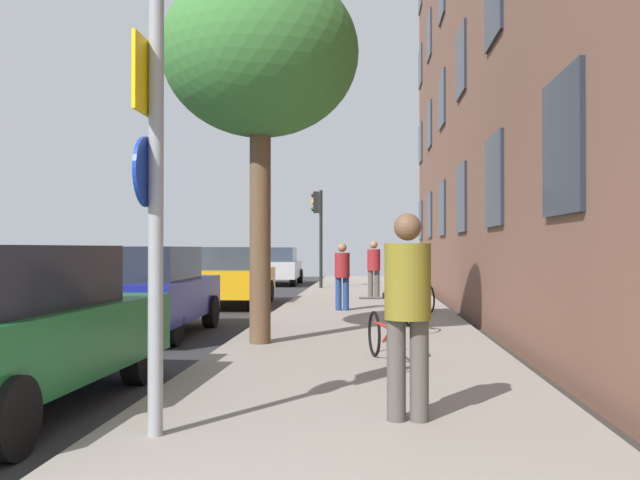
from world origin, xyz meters
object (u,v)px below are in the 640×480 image
object	(u,v)px
car_0	(1,327)
car_1	(147,290)
bicycle_1	(414,310)
bicycle_2	(422,296)
tree_near	(260,56)
car_3	(278,266)
sign_post	(153,189)
traffic_light	(318,221)
car_2	(232,276)
pedestrian_1	(342,272)
bicycle_0	(384,336)
pedestrian_0	(408,302)
pedestrian_2	(374,266)

from	to	relation	value
car_0	car_1	size ratio (longest dim) A/B	1.07
bicycle_1	bicycle_2	size ratio (longest dim) A/B	0.95
tree_near	car_3	size ratio (longest dim) A/B	1.31
sign_post	traffic_light	size ratio (longest dim) A/B	0.95
car_2	bicycle_1	bearing A→B (deg)	-52.49
traffic_light	pedestrian_1	distance (m)	9.29
sign_post	bicycle_0	size ratio (longest dim) A/B	2.14
bicycle_2	car_1	distance (m)	6.58
traffic_light	car_3	bearing A→B (deg)	117.71
tree_near	car_2	xyz separation A→B (m)	(-2.08, 7.96, -3.78)
bicycle_1	car_3	bearing A→B (deg)	105.97
car_3	pedestrian_0	bearing A→B (deg)	-79.59
bicycle_0	pedestrian_1	xyz separation A→B (m)	(-0.82, 7.30, 0.56)
tree_near	bicycle_2	xyz separation A→B (m)	(2.95, 5.49, -4.14)
pedestrian_1	pedestrian_2	size ratio (longest dim) A/B	0.95
pedestrian_2	car_3	xyz separation A→B (m)	(-4.07, 9.29, -0.24)
bicycle_0	pedestrian_2	bearing A→B (deg)	90.24
car_2	car_1	bearing A→B (deg)	-92.17
traffic_light	bicycle_1	bearing A→B (deg)	-77.98
pedestrian_0	car_1	world-z (taller)	pedestrian_0
tree_near	car_1	bearing A→B (deg)	146.06
bicycle_0	tree_near	bearing A→B (deg)	138.17
bicycle_2	bicycle_1	bearing A→B (deg)	-96.88
sign_post	traffic_light	world-z (taller)	traffic_light
car_2	pedestrian_1	bearing A→B (deg)	-36.69
sign_post	bicycle_2	bearing A→B (deg)	74.50
pedestrian_0	car_0	xyz separation A→B (m)	(-3.86, 0.40, -0.30)
traffic_light	car_2	distance (m)	7.21
sign_post	bicycle_2	world-z (taller)	sign_post
bicycle_0	car_2	world-z (taller)	car_2
bicycle_1	car_2	size ratio (longest dim) A/B	0.36
pedestrian_0	car_0	distance (m)	3.89
car_3	bicycle_0	bearing A→B (deg)	-78.51
sign_post	pedestrian_1	size ratio (longest dim) A/B	2.16
bicycle_2	car_3	bearing A→B (deg)	111.60
pedestrian_0	car_1	bearing A→B (deg)	125.22
sign_post	car_0	xyz separation A→B (m)	(-1.82, 0.99, -1.23)
bicycle_0	pedestrian_0	xyz separation A→B (m)	(0.14, -2.91, 0.67)
sign_post	pedestrian_2	xyz separation A→B (m)	(1.86, 14.48, -0.98)
traffic_light	pedestrian_2	world-z (taller)	traffic_light
tree_near	car_1	world-z (taller)	tree_near
pedestrian_1	car_0	bearing A→B (deg)	-106.45
pedestrian_2	car_1	xyz separation A→B (m)	(-4.16, -7.72, -0.25)
traffic_light	tree_near	size ratio (longest dim) A/B	0.62
pedestrian_2	car_0	distance (m)	13.98
sign_post	bicycle_1	size ratio (longest dim) A/B	2.20
bicycle_2	car_2	xyz separation A→B (m)	(-5.03, 2.46, 0.36)
bicycle_2	pedestrian_2	bearing A→B (deg)	106.27
bicycle_0	bicycle_2	bearing A→B (deg)	81.61
car_1	car_3	distance (m)	17.01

